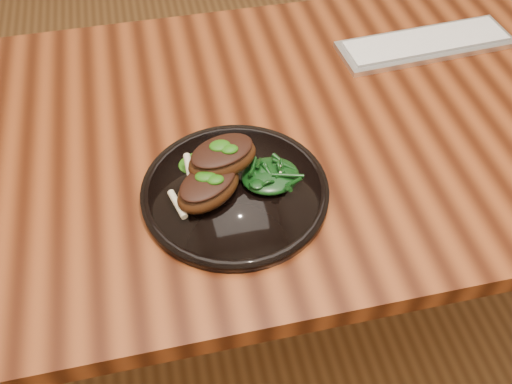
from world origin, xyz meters
TOP-DOWN VIEW (x-y plane):
  - desk at (0.00, 0.00)m, footprint 1.60×0.80m
  - plate at (-0.16, -0.15)m, footprint 0.31×0.31m
  - lamb_chop_front at (-0.21, -0.17)m, footprint 0.14×0.13m
  - lamb_chop_back at (-0.18, -0.12)m, footprint 0.14×0.11m
  - herb_smear at (-0.20, -0.09)m, footprint 0.09×0.06m
  - greens_heap at (-0.10, -0.15)m, footprint 0.10×0.09m
  - keyboard at (0.31, 0.17)m, footprint 0.38×0.14m

SIDE VIEW (x-z plane):
  - desk at x=0.00m, z-range 0.29..1.04m
  - keyboard at x=0.31m, z-range 0.75..0.77m
  - plate at x=-0.16m, z-range 0.75..0.77m
  - herb_smear at x=-0.20m, z-range 0.77..0.77m
  - greens_heap at x=-0.10m, z-range 0.77..0.80m
  - lamb_chop_front at x=-0.21m, z-range 0.77..0.82m
  - lamb_chop_back at x=-0.18m, z-range 0.79..0.84m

